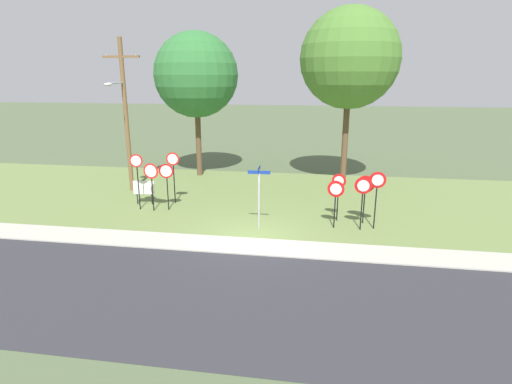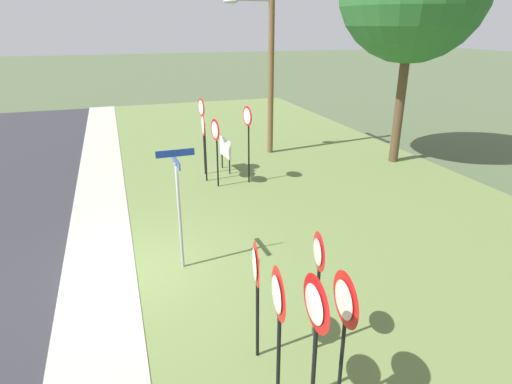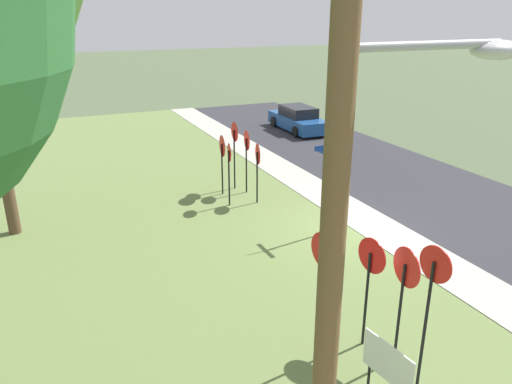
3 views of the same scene
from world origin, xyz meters
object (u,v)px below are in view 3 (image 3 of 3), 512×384
stop_sign_near_left (431,290)px  stop_sign_near_right (322,271)px  yield_sign_far_left (230,160)px  notice_board (387,366)px  stop_sign_far_left (405,281)px  parked_sedan_distant (298,119)px  street_name_post (325,182)px  yield_sign_center (235,139)px  stop_sign_far_center (370,269)px  utility_pole (346,225)px  yield_sign_near_left (223,151)px  yield_sign_near_right (247,147)px  yield_sign_far_right (258,159)px

stop_sign_near_left → stop_sign_near_right: stop_sign_near_left is taller
yield_sign_far_left → notice_board: 9.92m
stop_sign_far_left → parked_sedan_distant: stop_sign_far_left is taller
yield_sign_far_left → stop_sign_near_left: bearing=-171.2°
stop_sign_near_right → parked_sedan_distant: (17.70, -9.25, -1.34)m
stop_sign_near_right → street_name_post: 5.86m
notice_board → yield_sign_center: bearing=-16.3°
stop_sign_near_right → stop_sign_far_center: bearing=-94.0°
stop_sign_near_left → utility_pole: bearing=115.2°
yield_sign_near_left → yield_sign_center: bearing=-53.0°
utility_pole → yield_sign_near_right: bearing=-19.3°
stop_sign_far_center → yield_sign_near_left: stop_sign_far_center is taller
yield_sign_near_left → yield_sign_far_left: yield_sign_near_left is taller
stop_sign_near_right → utility_pole: utility_pole is taller
yield_sign_near_left → utility_pole: size_ratio=0.26×
stop_sign_near_right → stop_sign_far_left: size_ratio=1.12×
notice_board → stop_sign_near_left: bearing=-90.0°
yield_sign_center → utility_pole: (-13.28, 4.21, 2.66)m
yield_sign_near_right → stop_sign_far_left: bearing=-179.8°
stop_sign_far_left → yield_sign_near_right: 9.99m
yield_sign_near_left → parked_sedan_distant: 11.25m
stop_sign_far_center → yield_sign_near_left: size_ratio=1.05×
street_name_post → notice_board: street_name_post is taller
stop_sign_near_left → stop_sign_near_right: bearing=36.1°
stop_sign_far_center → parked_sedan_distant: bearing=-32.1°
utility_pole → stop_sign_far_left: bearing=-50.4°
stop_sign_far_center → notice_board: stop_sign_far_center is taller
yield_sign_center → parked_sedan_distant: (7.79, -6.98, -1.31)m
stop_sign_near_right → yield_sign_near_left: (9.50, -1.63, -0.29)m
yield_sign_center → stop_sign_near_left: bearing=175.8°
yield_sign_far_right → yield_sign_center: bearing=15.8°
stop_sign_near_left → yield_sign_near_right: size_ratio=1.19×
notice_board → yield_sign_far_right: bearing=-18.8°
stop_sign_far_center → yield_sign_near_right: (9.25, -1.37, 0.05)m
street_name_post → parked_sedan_distant: bearing=-27.3°
stop_sign_far_left → yield_sign_near_left: 10.12m
stop_sign_near_right → yield_sign_near_left: 9.64m
stop_sign_near_right → parked_sedan_distant: size_ratio=0.59×
yield_sign_near_right → yield_sign_far_right: size_ratio=1.10×
stop_sign_far_center → parked_sedan_distant: size_ratio=0.51×
yield_sign_far_right → parked_sedan_distant: (9.52, -6.81, -0.98)m
yield_sign_near_left → street_name_post: size_ratio=0.80×
parked_sedan_distant → yield_sign_near_right: bearing=142.7°
utility_pole → parked_sedan_distant: bearing=-28.0°
yield_sign_far_right → street_name_post: (-3.24, -0.69, 0.09)m
yield_sign_far_left → yield_sign_near_left: bearing=0.8°
yield_sign_near_left → stop_sign_far_center: bearing=-178.4°
yield_sign_near_left → street_name_post: 4.80m
yield_sign_near_right → notice_board: yield_sign_near_right is taller
stop_sign_near_right → yield_sign_far_right: stop_sign_near_right is taller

